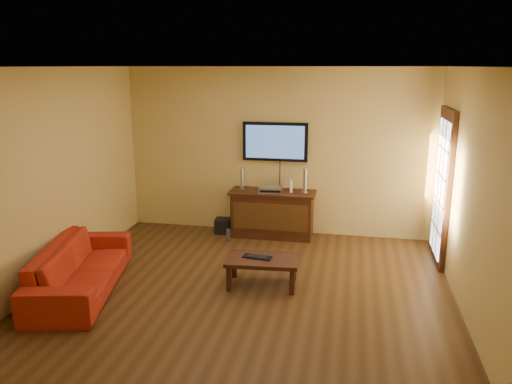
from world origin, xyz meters
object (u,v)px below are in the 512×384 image
(speaker_right, at_px, (305,182))
(av_receiver, at_px, (271,189))
(game_console, at_px, (291,186))
(bottle, at_px, (228,235))
(keyboard, at_px, (257,257))
(television, at_px, (275,142))
(sofa, at_px, (80,260))
(subwoofer, at_px, (223,226))
(speaker_left, at_px, (242,180))
(media_console, at_px, (272,214))
(coffee_table, at_px, (262,262))

(speaker_right, relative_size, av_receiver, 1.05)
(game_console, relative_size, bottle, 0.97)
(bottle, distance_m, keyboard, 1.76)
(television, bearing_deg, sofa, -126.44)
(subwoofer, xyz_separation_m, keyboard, (0.96, -1.90, 0.26))
(speaker_left, height_order, keyboard, speaker_left)
(game_console, bearing_deg, keyboard, -106.10)
(media_console, bearing_deg, speaker_right, 1.18)
(television, height_order, bottle, television)
(television, bearing_deg, subwoofer, -165.20)
(coffee_table, height_order, speaker_right, speaker_right)
(av_receiver, distance_m, subwoofer, 1.06)
(subwoofer, relative_size, bottle, 1.21)
(media_console, xyz_separation_m, subwoofer, (-0.84, -0.00, -0.26))
(television, height_order, subwoofer, television)
(media_console, relative_size, speaker_left, 3.99)
(sofa, xyz_separation_m, bottle, (1.33, 2.12, -0.31))
(coffee_table, xyz_separation_m, speaker_left, (-0.69, 1.94, 0.59))
(bottle, bearing_deg, av_receiver, 25.54)
(television, height_order, sofa, television)
(coffee_table, relative_size, av_receiver, 2.49)
(sofa, distance_m, speaker_left, 2.95)
(television, bearing_deg, bottle, -139.09)
(subwoofer, bearing_deg, television, 11.05)
(speaker_right, height_order, subwoofer, speaker_right)
(speaker_right, distance_m, av_receiver, 0.56)
(av_receiver, bearing_deg, television, 79.07)
(speaker_right, height_order, keyboard, speaker_right)
(sofa, distance_m, av_receiver, 3.14)
(sofa, distance_m, keyboard, 2.18)
(media_console, height_order, bottle, media_console)
(television, bearing_deg, game_console, -31.71)
(media_console, distance_m, subwoofer, 0.87)
(speaker_right, bearing_deg, speaker_left, 178.68)
(game_console, xyz_separation_m, subwoofer, (-1.13, -0.04, -0.73))
(subwoofer, distance_m, keyboard, 2.14)
(game_console, height_order, bottle, game_console)
(subwoofer, bearing_deg, speaker_left, 2.27)
(subwoofer, height_order, bottle, subwoofer)
(speaker_left, relative_size, speaker_right, 0.88)
(speaker_right, bearing_deg, sofa, -135.23)
(television, distance_m, coffee_table, 2.45)
(coffee_table, xyz_separation_m, keyboard, (-0.07, 0.00, 0.06))
(media_console, bearing_deg, game_console, 7.74)
(media_console, bearing_deg, speaker_left, 176.16)
(speaker_left, height_order, speaker_right, speaker_right)
(subwoofer, bearing_deg, bottle, -66.87)
(television, relative_size, keyboard, 2.80)
(television, bearing_deg, av_receiver, -95.09)
(game_console, height_order, subwoofer, game_console)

